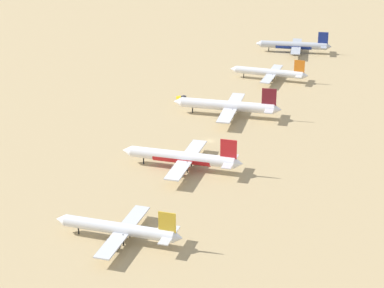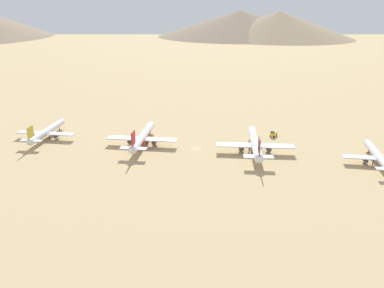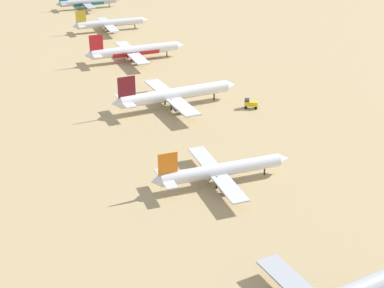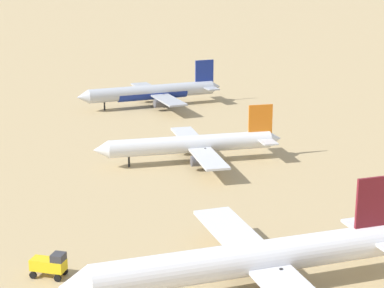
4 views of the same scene
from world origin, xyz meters
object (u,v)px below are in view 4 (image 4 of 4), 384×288
at_px(parked_jet_0, 153,92).
at_px(service_truck, 50,264).
at_px(parked_jet_2, 254,259).
at_px(parked_jet_1, 193,144).

distance_m(parked_jet_0, service_truck, 118.05).
xyz_separation_m(parked_jet_0, parked_jet_2, (29.43, 120.82, 0.59)).
xyz_separation_m(parked_jet_0, parked_jet_1, (12.37, 59.94, -0.26)).
distance_m(parked_jet_1, service_truck, 61.62).
bearing_deg(service_truck, parked_jet_0, -117.72).
bearing_deg(parked_jet_0, parked_jet_2, 76.31).
bearing_deg(parked_jet_0, service_truck, 62.28).
bearing_deg(parked_jet_1, parked_jet_2, 74.34).
height_order(parked_jet_0, parked_jet_2, parked_jet_2).
height_order(parked_jet_0, service_truck, parked_jet_0).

